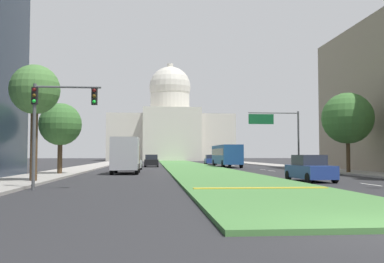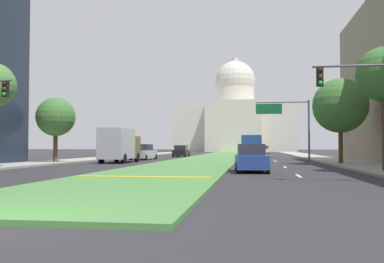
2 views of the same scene
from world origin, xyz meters
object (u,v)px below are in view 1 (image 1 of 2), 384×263
Objects in this scene: overhead_guide_sign at (279,128)px; sedan_very_far at (213,159)px; street_tree_right_mid at (347,118)px; sedan_far_horizon at (211,160)px; street_tree_left_mid at (60,125)px; capitol_building at (170,130)px; sedan_lead_stopped at (310,169)px; sedan_distant at (152,161)px; city_bus at (226,154)px; street_tree_left_near at (35,91)px; sedan_midblock at (131,163)px; box_truck_delivery at (126,155)px; traffic_light_near_left at (52,112)px.

overhead_guide_sign is 45.34m from sedan_very_far.
street_tree_right_mid is 1.55× the size of sedan_far_horizon.
street_tree_left_mid is 25.07m from street_tree_right_mid.
sedan_lead_stopped is (4.93, -101.07, -8.08)m from capitol_building.
city_bus reaches higher than sedan_distant.
street_tree_left_near is 1.50× the size of sedan_midblock.
sedan_distant is at bearing 80.80° from sedan_midblock.
sedan_far_horizon is 17.53m from sedan_very_far.
street_tree_left_mid is 20.65m from sedan_lead_stopped.
capitol_building is at bearing 83.12° from street_tree_left_near.
sedan_midblock reaches higher than sedan_distant.
box_truck_delivery is at bearing -90.79° from sedan_midblock.
sedan_lead_stopped is at bearing -124.87° from street_tree_right_mid.
capitol_building is at bearing 96.25° from overhead_guide_sign.
street_tree_left_mid is 1.26× the size of sedan_midblock.
sedan_lead_stopped reaches higher than sedan_very_far.
traffic_light_near_left is 0.47× the size of city_bus.
street_tree_left_mid is 6.31m from box_truck_delivery.
street_tree_right_mid is at bearing -27.66° from sedan_midblock.
street_tree_right_mid reaches higher than overhead_guide_sign.
overhead_guide_sign is 1.42× the size of sedan_very_far.
overhead_guide_sign reaches higher than box_truck_delivery.
street_tree_left_mid is 1.39× the size of sedan_distant.
overhead_guide_sign is 16.66m from sedan_midblock.
street_tree_left_mid is 12.51m from sedan_midblock.
city_bus is (14.91, 37.18, -2.03)m from traffic_light_near_left.
sedan_midblock is at bearing 84.22° from traffic_light_near_left.
city_bus is (17.66, 21.74, -2.44)m from street_tree_left_mid.
sedan_distant is (-10.11, 34.13, -0.00)m from sedan_lead_stopped.
sedan_lead_stopped is at bearing -45.26° from box_truck_delivery.
sedan_distant is 21.78m from box_truck_delivery.
sedan_very_far is at bearing 81.07° from sedan_far_horizon.
traffic_light_near_left is 0.81× the size of box_truck_delivery.
city_bus is (10.12, -2.24, 0.98)m from sedan_distant.
box_truck_delivery is at bearing -154.88° from overhead_guide_sign.
sedan_midblock reaches higher than sedan_far_horizon.
street_tree_right_mid reaches higher than traffic_light_near_left.
capitol_building reaches higher than sedan_very_far.
street_tree_left_mid is 1.28× the size of sedan_far_horizon.
sedan_far_horizon is at bearing 101.28° from street_tree_right_mid.
street_tree_left_near is at bearing -118.24° from city_bus.
street_tree_right_mid is 22.75m from city_bus.
street_tree_left_mid is at bearing -155.20° from overhead_guide_sign.
city_bus is (12.37, 19.41, 0.09)m from box_truck_delivery.
city_bus is at bearing 57.49° from box_truck_delivery.
box_truck_delivery is (-12.32, -35.49, 0.90)m from sedan_far_horizon.
sedan_very_far is (-4.73, 54.67, -4.17)m from street_tree_right_mid.
sedan_midblock is (4.87, 20.92, -4.73)m from street_tree_left_near.
box_truck_delivery is at bearing 81.88° from traffic_light_near_left.
sedan_lead_stopped is at bearing -87.21° from capitol_building.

